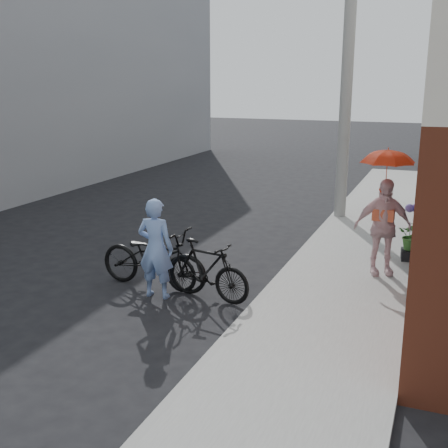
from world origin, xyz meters
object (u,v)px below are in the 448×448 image
Objects in this scene: planter at (411,255)px; bike_left at (154,258)px; officer at (156,248)px; kimono_woman at (383,227)px; bike_right at (205,270)px; utility_pole at (347,76)px.

bike_left is at bearing -144.78° from planter.
officer is 0.97× the size of kimono_woman.
bike_right is (1.01, -0.13, -0.04)m from bike_left.
bike_left is at bearing 92.41° from bike_right.
bike_left reaches higher than bike_right.
utility_pole is at bearing 87.44° from kimono_woman.
planter is (0.46, 1.02, -0.75)m from kimono_woman.
officer is at bearing -168.98° from kimono_woman.
officer reaches higher than planter.
officer is at bearing -139.73° from planter.
planter is (2.96, 2.93, -0.27)m from bike_right.
officer reaches higher than bike_left.
utility_pole is 4.29× the size of officer.
utility_pole is 4.14× the size of kimono_woman.
utility_pole is 3.50× the size of bike_left.
utility_pole is 4.37× the size of bike_right.
bike_right reaches higher than planter.
utility_pole reaches higher than kimono_woman.
utility_pole reaches higher than planter.
kimono_woman is (3.51, 1.78, 0.44)m from bike_left.
planter is at bearing -142.97° from officer.
utility_pole is at bearing -109.70° from officer.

